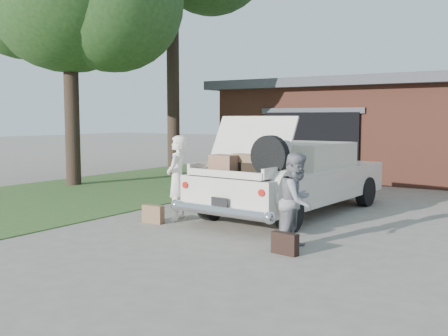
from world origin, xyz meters
The scene contains 8 objects.
ground centered at (0.00, 0.00, 0.00)m, with size 90.00×90.00×0.00m, color gray.
grass_strip centered at (-5.50, 3.00, 0.01)m, with size 6.00×16.00×0.02m, color #2D4C1E.
house centered at (0.98, 11.47, 1.67)m, with size 12.80×7.80×3.30m.
sedan centered at (0.48, 2.56, 0.77)m, with size 2.40×5.38×2.06m.
woman_left centered at (-1.10, 0.59, 0.84)m, with size 0.61×0.40×1.68m, color white.
woman_right centered at (1.85, -0.17, 0.75)m, with size 0.73×0.57×1.50m, color gray.
suitcase_left centered at (-1.31, 0.10, 0.17)m, with size 0.45×0.14×0.35m, color #846043.
suitcase_right centered at (1.87, -0.61, 0.16)m, with size 0.42×0.13×0.33m, color black.
Camera 1 is at (5.28, -7.52, 2.04)m, focal length 42.00 mm.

